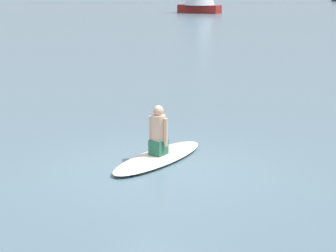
% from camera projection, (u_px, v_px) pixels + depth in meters
% --- Properties ---
extents(ground_plane, '(400.00, 400.00, 0.00)m').
position_uv_depth(ground_plane, '(160.00, 170.00, 10.93)').
color(ground_plane, slate).
extents(surfboard, '(0.95, 2.68, 0.12)m').
position_uv_depth(surfboard, '(158.00, 157.00, 11.49)').
color(surfboard, silver).
rests_on(surfboard, ground).
extents(person_paddler, '(0.42, 0.33, 0.95)m').
position_uv_depth(person_paddler, '(158.00, 132.00, 11.37)').
color(person_paddler, '#26664C').
rests_on(person_paddler, surfboard).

